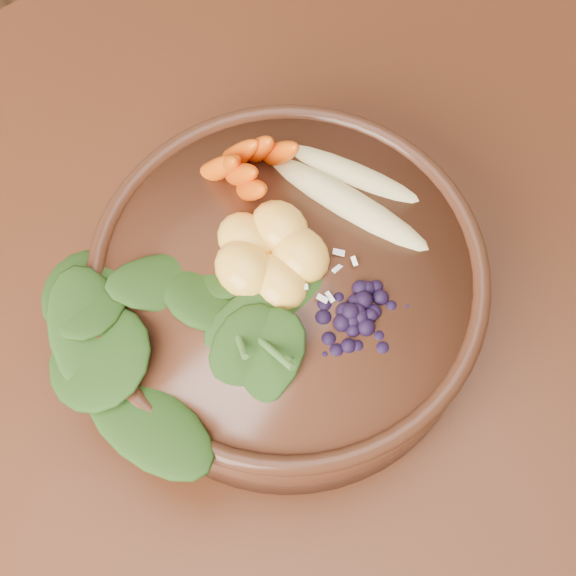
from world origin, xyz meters
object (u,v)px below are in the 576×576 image
(dining_table, at_px, (408,266))
(carrot_cluster, at_px, (244,136))
(kale_heap, at_px, (180,258))
(mandarin_cluster, at_px, (269,246))
(stoneware_bowl, at_px, (288,293))
(banana_halves, at_px, (351,178))
(blueberry_pile, at_px, (362,303))

(dining_table, height_order, carrot_cluster, carrot_cluster)
(kale_heap, distance_m, carrot_cluster, 0.11)
(kale_heap, relative_size, mandarin_cluster, 2.07)
(stoneware_bowl, bearing_deg, banana_halves, 19.32)
(kale_heap, relative_size, carrot_cluster, 2.38)
(stoneware_bowl, bearing_deg, blueberry_pile, -70.56)
(stoneware_bowl, distance_m, banana_halves, 0.11)
(blueberry_pile, bearing_deg, banana_halves, 55.06)
(stoneware_bowl, xyz_separation_m, carrot_cluster, (0.03, 0.10, 0.08))
(dining_table, distance_m, blueberry_pile, 0.24)
(carrot_cluster, bearing_deg, blueberry_pile, -109.55)
(dining_table, bearing_deg, blueberry_pile, -155.80)
(stoneware_bowl, distance_m, blueberry_pile, 0.09)
(blueberry_pile, bearing_deg, dining_table, 24.20)
(mandarin_cluster, bearing_deg, banana_halves, 6.83)
(kale_heap, height_order, blueberry_pile, kale_heap)
(mandarin_cluster, bearing_deg, kale_heap, 154.79)
(stoneware_bowl, height_order, blueberry_pile, blueberry_pile)
(mandarin_cluster, distance_m, blueberry_pile, 0.08)
(mandarin_cluster, bearing_deg, carrot_cluster, 66.77)
(dining_table, height_order, mandarin_cluster, mandarin_cluster)
(stoneware_bowl, relative_size, blueberry_pile, 2.16)
(carrot_cluster, xyz_separation_m, banana_halves, (0.05, -0.07, -0.03))
(banana_halves, xyz_separation_m, blueberry_pile, (-0.06, -0.09, 0.01))
(dining_table, xyz_separation_m, carrot_cluster, (-0.12, 0.10, 0.22))
(stoneware_bowl, height_order, mandarin_cluster, mandarin_cluster)
(banana_halves, bearing_deg, carrot_cluster, 113.06)
(kale_heap, bearing_deg, blueberry_pile, -51.63)
(kale_heap, distance_m, banana_halves, 0.15)
(stoneware_bowl, distance_m, kale_heap, 0.10)
(dining_table, bearing_deg, mandarin_cluster, 172.12)
(stoneware_bowl, bearing_deg, dining_table, -0.88)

